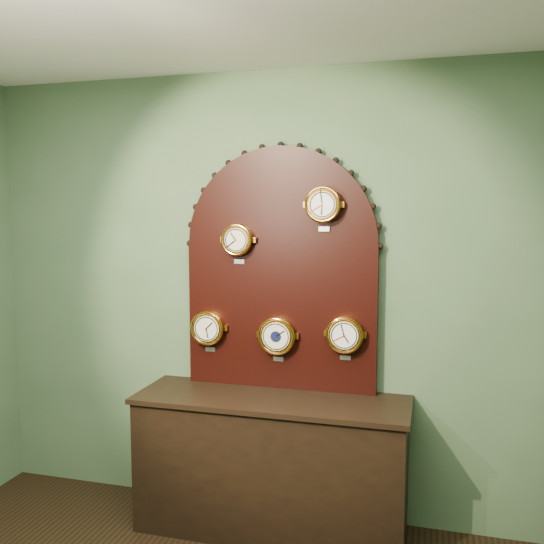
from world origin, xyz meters
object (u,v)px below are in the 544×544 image
(shop_counter, at_px, (271,466))
(roman_clock, at_px, (237,240))
(barometer, at_px, (277,336))
(hygrometer, at_px, (208,328))
(tide_clock, at_px, (345,335))
(arabic_clock, at_px, (323,205))
(display_board, at_px, (281,261))

(shop_counter, bearing_deg, roman_clock, 149.17)
(shop_counter, xyz_separation_m, barometer, (-0.00, 0.15, 0.77))
(hygrometer, bearing_deg, roman_clock, 0.17)
(hygrometer, height_order, tide_clock, tide_clock)
(shop_counter, bearing_deg, barometer, 91.58)
(tide_clock, bearing_deg, arabic_clock, 179.89)
(shop_counter, distance_m, hygrometer, 0.93)
(roman_clock, distance_m, hygrometer, 0.60)
(arabic_clock, relative_size, tide_clock, 0.96)
(arabic_clock, height_order, barometer, arabic_clock)
(shop_counter, relative_size, roman_clock, 6.39)
(hygrometer, bearing_deg, display_board, 8.26)
(shop_counter, bearing_deg, hygrometer, 161.47)
(barometer, bearing_deg, shop_counter, -88.42)
(shop_counter, bearing_deg, arabic_clock, 29.07)
(hygrometer, height_order, barometer, hygrometer)
(display_board, xyz_separation_m, arabic_clock, (0.28, -0.07, 0.35))
(arabic_clock, distance_m, barometer, 0.85)
(shop_counter, height_order, display_board, display_board)
(shop_counter, xyz_separation_m, roman_clock, (-0.26, 0.15, 1.36))
(display_board, bearing_deg, barometer, -93.61)
(roman_clock, xyz_separation_m, tide_clock, (0.67, -0.00, -0.56))
(arabic_clock, distance_m, tide_clock, 0.78)
(barometer, distance_m, tide_clock, 0.42)
(shop_counter, height_order, arabic_clock, arabic_clock)
(roman_clock, relative_size, arabic_clock, 0.94)
(arabic_clock, bearing_deg, shop_counter, -150.93)
(shop_counter, height_order, hygrometer, hygrometer)
(roman_clock, bearing_deg, arabic_clock, -0.04)
(tide_clock, bearing_deg, display_board, 170.87)
(shop_counter, xyz_separation_m, hygrometer, (-0.46, 0.15, 0.80))
(shop_counter, xyz_separation_m, arabic_clock, (0.28, 0.15, 1.57))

